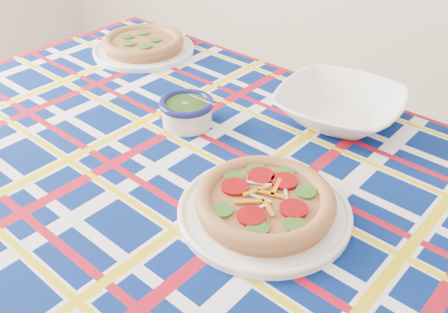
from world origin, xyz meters
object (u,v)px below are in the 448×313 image
at_px(dining_table, 203,203).
at_px(pesto_bowl, 187,110).
at_px(serving_bowl, 340,106).
at_px(main_focaccia_plate, 265,201).

distance_m(dining_table, pesto_bowl, 0.24).
xyz_separation_m(dining_table, serving_bowl, (0.20, 0.34, 0.12)).
xyz_separation_m(pesto_bowl, serving_bowl, (0.32, 0.18, -0.00)).
bearing_deg(serving_bowl, main_focaccia_plate, -94.04).
xyz_separation_m(main_focaccia_plate, serving_bowl, (0.03, 0.41, 0.00)).
height_order(main_focaccia_plate, pesto_bowl, pesto_bowl).
relative_size(main_focaccia_plate, serving_bowl, 1.12).
bearing_deg(main_focaccia_plate, pesto_bowl, 142.62).
bearing_deg(pesto_bowl, serving_bowl, 29.43).
bearing_deg(main_focaccia_plate, serving_bowl, 85.96).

